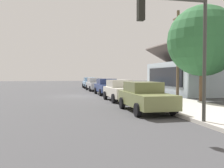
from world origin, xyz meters
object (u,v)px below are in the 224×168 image
traffic_light_main (180,35)px  car_skyblue (90,83)px  car_olive (145,96)px  shade_tree (203,41)px  car_silver (95,84)px  car_ivory (120,90)px  utility_pole_wooden (178,52)px  car_navy (107,86)px  fire_hydrant_red (126,91)px

traffic_light_main → car_skyblue: bearing=179.6°
car_olive → shade_tree: bearing=123.0°
car_silver → car_olive: 18.44m
car_ivory → utility_pole_wooden: size_ratio=0.59×
car_ivory → traffic_light_main: 10.06m
car_skyblue → car_navy: bearing=1.8°
car_olive → traffic_light_main: traffic_light_main is taller
car_silver → car_skyblue: bearing=178.2°
fire_hydrant_red → car_olive: bearing=-9.7°
car_ivory → shade_tree: (1.99, 5.70, 3.62)m
traffic_light_main → car_navy: bearing=178.9°
car_silver → car_ivory: size_ratio=1.12×
car_navy → car_ivory: 6.08m
car_olive → car_ivory: bearing=179.7°
car_ivory → car_olive: size_ratio=0.93×
car_ivory → fire_hydrant_red: 3.97m
car_olive → shade_tree: size_ratio=0.68×
car_navy → traffic_light_main: 16.01m
car_skyblue → car_ivory: same height
car_silver → car_ivory: same height
car_silver → car_navy: same height
car_ivory → shade_tree: 7.04m
car_ivory → car_silver: bearing=178.4°
car_skyblue → shade_tree: (20.69, 5.64, 3.62)m
car_olive → car_silver: bearing=-179.8°
car_navy → car_ivory: bearing=-2.6°
car_silver → utility_pole_wooden: bearing=25.4°
traffic_light_main → car_ivory: bearing=179.2°
shade_tree → utility_pole_wooden: (-3.52, -0.17, -0.51)m
car_silver → traffic_light_main: (22.45, -0.10, 2.68)m
shade_tree → car_navy: bearing=-145.7°
car_ivory → fire_hydrant_red: (-3.66, 1.53, -0.32)m
car_skyblue → car_silver: same height
car_silver → car_olive: size_ratio=1.04×
utility_pole_wooden → fire_hydrant_red: 5.68m
car_skyblue → car_ivory: bearing=1.0°
car_ivory → shade_tree: shade_tree is taller
car_skyblue → shade_tree: shade_tree is taller
car_olive → traffic_light_main: (4.01, -0.07, 2.67)m
car_olive → utility_pole_wooden: (-7.22, 5.59, 3.11)m
car_skyblue → shade_tree: bearing=16.4°
car_olive → car_skyblue: bearing=-179.9°
car_olive → utility_pole_wooden: 9.64m
car_navy → shade_tree: shade_tree is taller
shade_tree → fire_hydrant_red: shade_tree is taller
traffic_light_main → utility_pole_wooden: utility_pole_wooden is taller
car_ivory → utility_pole_wooden: bearing=103.7°
traffic_light_main → utility_pole_wooden: (-11.22, 5.66, 0.44)m
car_skyblue → car_olive: 24.39m
traffic_light_main → car_olive: bearing=179.0°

